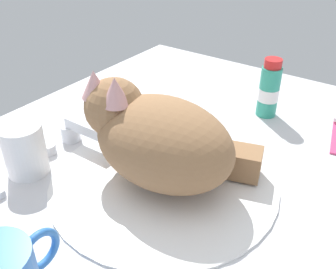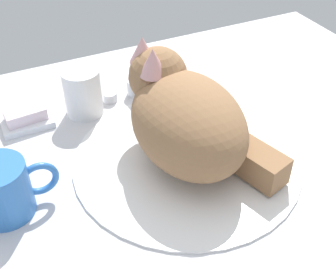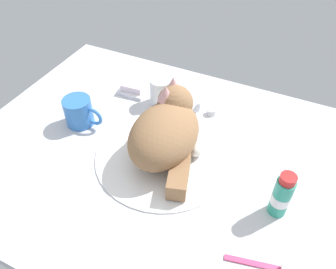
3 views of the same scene
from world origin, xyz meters
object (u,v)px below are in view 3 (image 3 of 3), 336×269
at_px(cat, 167,131).
at_px(faucet, 193,106).
at_px(rinse_cup, 161,91).
at_px(toothbrush, 262,265).
at_px(coffee_mug, 79,112).
at_px(toothpaste_bottle, 282,196).
at_px(soap_bar, 133,87).

bearing_deg(cat, faucet, 90.52).
distance_m(rinse_cup, toothbrush, 0.58).
xyz_separation_m(coffee_mug, toothpaste_bottle, (0.59, -0.06, 0.02)).
height_order(coffee_mug, rinse_cup, rinse_cup).
distance_m(cat, soap_bar, 0.30).
bearing_deg(toothbrush, toothpaste_bottle, 91.25).
relative_size(toothpaste_bottle, toothbrush, 0.93).
height_order(cat, toothbrush, cat).
bearing_deg(coffee_mug, cat, -0.10).
relative_size(cat, toothbrush, 2.01).
relative_size(cat, coffee_mug, 2.22).
xyz_separation_m(faucet, coffee_mug, (-0.28, -0.19, 0.02)).
bearing_deg(toothpaste_bottle, soap_bar, 154.10).
distance_m(cat, rinse_cup, 0.22).
xyz_separation_m(coffee_mug, soap_bar, (0.06, 0.20, -0.02)).
bearing_deg(soap_bar, rinse_cup, -4.05).
distance_m(rinse_cup, toothpaste_bottle, 0.49).
bearing_deg(rinse_cup, cat, -59.60).
relative_size(faucet, coffee_mug, 1.12).
bearing_deg(soap_bar, cat, -42.17).
bearing_deg(rinse_cup, faucet, 0.19).
xyz_separation_m(rinse_cup, toothbrush, (0.43, -0.39, -0.04)).
xyz_separation_m(rinse_cup, soap_bar, (-0.11, 0.01, -0.02)).
distance_m(soap_bar, toothpaste_bottle, 0.59).
xyz_separation_m(faucet, toothpaste_bottle, (0.31, -0.25, 0.03)).
xyz_separation_m(faucet, cat, (0.00, -0.19, 0.06)).
xyz_separation_m(soap_bar, toothpaste_bottle, (0.53, -0.26, 0.04)).
height_order(toothpaste_bottle, toothbrush, toothpaste_bottle).
relative_size(faucet, toothbrush, 1.02).
bearing_deg(soap_bar, toothpaste_bottle, -25.90).
distance_m(cat, toothbrush, 0.38).
bearing_deg(rinse_cup, toothpaste_bottle, -30.57).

